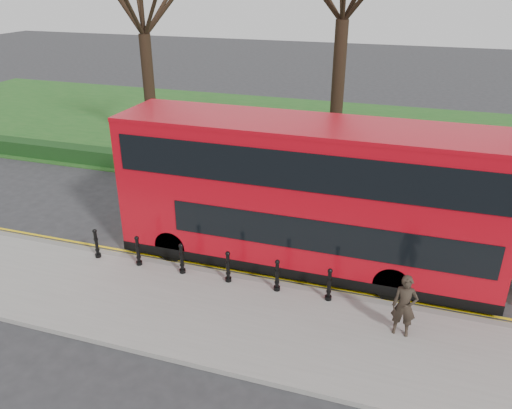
% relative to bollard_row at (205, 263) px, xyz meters
% --- Properties ---
extents(ground, '(120.00, 120.00, 0.00)m').
position_rel_bollard_row_xyz_m(ground, '(0.02, 1.35, -0.65)').
color(ground, '#28282B').
rests_on(ground, ground).
extents(pavement, '(60.00, 4.00, 0.15)m').
position_rel_bollard_row_xyz_m(pavement, '(0.02, -1.65, -0.57)').
color(pavement, gray).
rests_on(pavement, ground).
extents(kerb, '(60.00, 0.25, 0.16)m').
position_rel_bollard_row_xyz_m(kerb, '(0.02, 0.35, -0.57)').
color(kerb, slate).
rests_on(kerb, ground).
extents(grass_verge, '(60.00, 18.00, 0.06)m').
position_rel_bollard_row_xyz_m(grass_verge, '(0.02, 16.35, -0.62)').
color(grass_verge, '#1C501A').
rests_on(grass_verge, ground).
extents(hedge, '(60.00, 0.90, 0.80)m').
position_rel_bollard_row_xyz_m(hedge, '(0.02, 8.15, -0.25)').
color(hedge, black).
rests_on(hedge, ground).
extents(yellow_line_outer, '(60.00, 0.10, 0.01)m').
position_rel_bollard_row_xyz_m(yellow_line_outer, '(0.02, 0.65, -0.64)').
color(yellow_line_outer, yellow).
rests_on(yellow_line_outer, ground).
extents(yellow_line_inner, '(60.00, 0.10, 0.01)m').
position_rel_bollard_row_xyz_m(yellow_line_inner, '(0.02, 0.85, -0.64)').
color(yellow_line_inner, yellow).
rests_on(yellow_line_inner, ground).
extents(bollard_row, '(7.97, 0.15, 1.00)m').
position_rel_bollard_row_xyz_m(bollard_row, '(0.00, 0.00, 0.00)').
color(bollard_row, black).
rests_on(bollard_row, pavement).
extents(bus_lead, '(12.06, 2.77, 4.80)m').
position_rel_bollard_row_xyz_m(bus_lead, '(2.67, 2.06, 1.77)').
color(bus_lead, '#AD0814').
rests_on(bus_lead, ground).
extents(pedestrian, '(0.66, 0.45, 1.75)m').
position_rel_bollard_row_xyz_m(pedestrian, '(6.02, -0.90, 0.37)').
color(pedestrian, '#2D241C').
rests_on(pedestrian, pavement).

